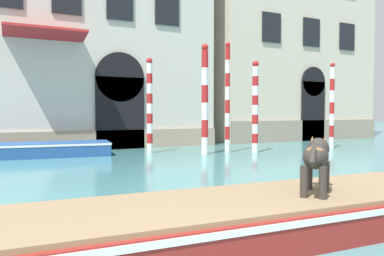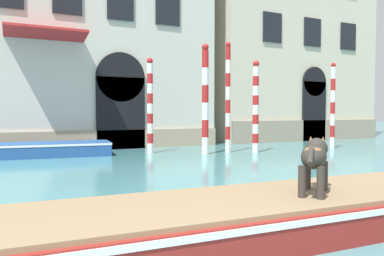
% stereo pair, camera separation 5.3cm
% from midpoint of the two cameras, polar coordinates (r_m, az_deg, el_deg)
% --- Properties ---
extents(palazzo_right, '(10.93, 6.13, 16.78)m').
position_cam_midpoint_polar(palazzo_right, '(26.40, 12.99, 17.01)').
color(palazzo_right, beige).
rests_on(palazzo_right, ground_plane).
extents(boat_foreground, '(8.15, 2.30, 0.53)m').
position_cam_midpoint_polar(boat_foreground, '(5.41, 9.58, -12.80)').
color(boat_foreground, maroon).
rests_on(boat_foreground, ground_plane).
extents(dog_on_deck, '(0.97, 0.87, 0.80)m').
position_cam_midpoint_polar(dog_on_deck, '(5.72, 18.15, -4.20)').
color(dog_on_deck, '#332D28').
rests_on(dog_on_deck, boat_foreground).
extents(boat_moored_near_palazzo, '(5.81, 2.17, 0.53)m').
position_cam_midpoint_polar(boat_moored_near_palazzo, '(15.42, -23.17, -3.04)').
color(boat_moored_near_palazzo, '#234C8C').
rests_on(boat_moored_near_palazzo, ground_plane).
extents(mooring_pole_0, '(0.28, 0.28, 4.42)m').
position_cam_midpoint_polar(mooring_pole_0, '(14.98, 1.87, 4.47)').
color(mooring_pole_0, white).
rests_on(mooring_pole_0, ground_plane).
extents(mooring_pole_1, '(0.25, 0.25, 3.93)m').
position_cam_midpoint_polar(mooring_pole_1, '(15.51, -6.58, 3.47)').
color(mooring_pole_1, white).
rests_on(mooring_pole_1, ground_plane).
extents(mooring_pole_2, '(0.21, 0.21, 4.60)m').
position_cam_midpoint_polar(mooring_pole_2, '(15.67, 5.34, 4.68)').
color(mooring_pole_2, white).
rests_on(mooring_pole_2, ground_plane).
extents(mooring_pole_3, '(0.22, 0.22, 3.98)m').
position_cam_midpoint_polar(mooring_pole_3, '(18.53, 20.47, 3.24)').
color(mooring_pole_3, white).
rests_on(mooring_pole_3, ground_plane).
extents(mooring_pole_4, '(0.27, 0.27, 3.84)m').
position_cam_midpoint_polar(mooring_pole_4, '(15.88, 9.51, 3.27)').
color(mooring_pole_4, white).
rests_on(mooring_pole_4, ground_plane).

